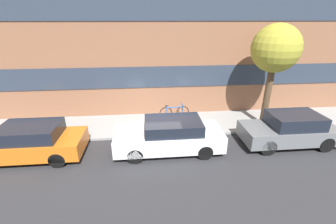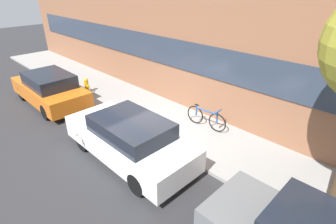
# 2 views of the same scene
# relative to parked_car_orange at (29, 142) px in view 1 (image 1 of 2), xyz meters

# --- Properties ---
(ground_plane) EXTENTS (56.00, 56.00, 0.00)m
(ground_plane) POSITION_rel_parked_car_orange_xyz_m (4.89, 1.05, -0.67)
(ground_plane) COLOR #2B2B2D
(sidewalk_strip) EXTENTS (28.00, 2.57, 0.10)m
(sidewalk_strip) POSITION_rel_parked_car_orange_xyz_m (4.89, 2.34, -0.62)
(sidewalk_strip) COLOR gray
(sidewalk_strip) RESTS_ON ground_plane
(rowhouse_facade) EXTENTS (28.00, 1.02, 9.87)m
(rowhouse_facade) POSITION_rel_parked_car_orange_xyz_m (4.89, 4.06, 4.27)
(rowhouse_facade) COLOR brown
(rowhouse_facade) RESTS_ON ground_plane
(parked_car_orange) EXTENTS (4.09, 1.68, 1.35)m
(parked_car_orange) POSITION_rel_parked_car_orange_xyz_m (0.00, 0.00, 0.00)
(parked_car_orange) COLOR #D16619
(parked_car_orange) RESTS_ON ground_plane
(parked_car_white) EXTENTS (4.26, 1.71, 1.34)m
(parked_car_white) POSITION_rel_parked_car_orange_xyz_m (5.38, 0.00, 0.00)
(parked_car_white) COLOR silver
(parked_car_white) RESTS_ON ground_plane
(parked_car_grey) EXTENTS (3.91, 1.60, 1.40)m
(parked_car_grey) POSITION_rel_parked_car_orange_xyz_m (10.46, -0.00, 0.02)
(parked_car_grey) COLOR slate
(parked_car_grey) RESTS_ON ground_plane
(fire_hydrant) EXTENTS (0.47, 0.26, 0.66)m
(fire_hydrant) POSITION_rel_parked_car_orange_xyz_m (0.11, 1.59, -0.24)
(fire_hydrant) COLOR gold
(fire_hydrant) RESTS_ON sidewalk_strip
(bicycle) EXTENTS (1.56, 0.44, 0.76)m
(bicycle) POSITION_rel_parked_car_orange_xyz_m (5.92, 2.88, -0.19)
(bicycle) COLOR black
(bicycle) RESTS_ON sidewalk_strip
(street_tree) EXTENTS (2.11, 2.11, 4.74)m
(street_tree) POSITION_rel_parked_car_orange_xyz_m (10.21, 1.75, 3.06)
(street_tree) COLOR brown
(street_tree) RESTS_ON sidewalk_strip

